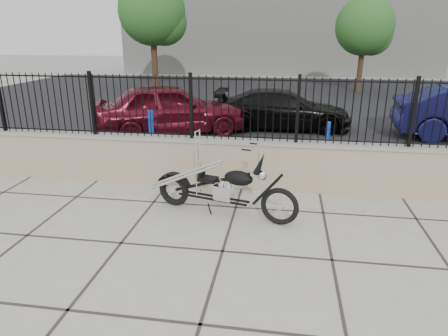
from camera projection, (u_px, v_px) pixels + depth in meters
name	position (u px, v px, depth m)	size (l,w,h in m)	color
ground_plane	(222.00, 251.00, 5.60)	(90.00, 90.00, 0.00)	#99968E
parking_lot	(268.00, 103.00, 17.29)	(30.00, 30.00, 0.00)	black
retaining_wall	(243.00, 164.00, 7.78)	(14.00, 0.36, 0.96)	gray
iron_fence	(243.00, 109.00, 7.43)	(14.00, 0.08, 1.20)	black
background_building	(279.00, 16.00, 29.08)	(22.00, 6.00, 8.00)	beige
chopper_motorcycle	(221.00, 174.00, 6.53)	(2.39, 0.42, 1.44)	black
car_red	(170.00, 109.00, 11.83)	(1.78, 4.43, 1.51)	#500B19
car_black	(283.00, 109.00, 12.52)	(1.71, 4.21, 1.22)	black
bollard_a	(151.00, 132.00, 10.07)	(0.13, 0.13, 1.07)	#0E1FD8
bollard_b	(327.00, 140.00, 9.60)	(0.11, 0.11, 0.89)	blue
tree_left	(152.00, 8.00, 20.38)	(3.44, 3.44, 5.80)	#382619
tree_right	(365.00, 23.00, 19.25)	(2.79, 2.79, 4.71)	#382619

